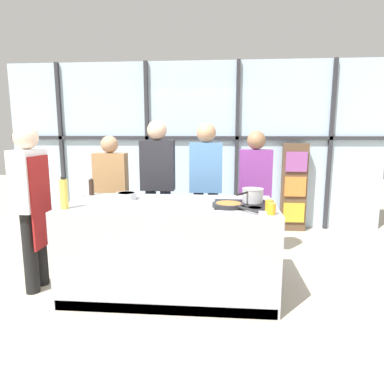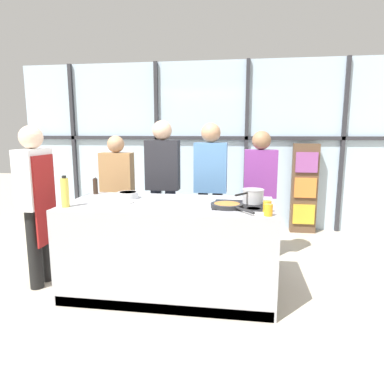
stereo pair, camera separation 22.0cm
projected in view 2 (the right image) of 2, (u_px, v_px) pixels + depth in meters
The scene contains 17 objects.
ground_plane at pixel (171, 290), 3.61m from camera, with size 18.00×18.00×0.00m, color #BCB29E.
back_window_wall at pixel (201, 146), 5.88m from camera, with size 6.40×0.10×2.80m.
bookshelf at pixel (304, 189), 5.57m from camera, with size 0.40×0.19×1.46m.
demo_island at pixel (170, 247), 3.53m from camera, with size 2.09×0.99×0.94m.
chef at pixel (36, 197), 3.59m from camera, with size 0.24×0.43×1.71m.
spectator_far_left at pixel (117, 188), 4.59m from camera, with size 0.43×0.22×1.59m.
spectator_center_left at pixel (163, 179), 4.48m from camera, with size 0.43×0.25×1.79m.
spectator_center_right at pixel (210, 181), 4.39m from camera, with size 0.41×0.25×1.75m.
spectator_far_right at pixel (260, 187), 4.31m from camera, with size 0.40×0.23×1.66m.
frying_pan at pixel (227, 205), 3.23m from camera, with size 0.41×0.48×0.04m.
saucepan at pixel (253, 196), 3.44m from camera, with size 0.29×0.35×0.14m.
white_plate at pixel (122, 202), 3.45m from camera, with size 0.24×0.24×0.01m, color white.
mixing_bowl at pixel (128, 195), 3.69m from camera, with size 0.22×0.22×0.07m.
oil_bottle at pixel (65, 192), 3.24m from camera, with size 0.07×0.07×0.30m.
pepper_grinder at pixel (95, 186), 3.93m from camera, with size 0.05×0.05×0.21m.
juice_glass_near at pixel (268, 210), 2.92m from camera, with size 0.08×0.08×0.10m, color orange.
juice_glass_far at pixel (267, 206), 3.05m from camera, with size 0.08×0.08×0.10m, color orange.
Camera 2 is at (0.72, -3.31, 1.65)m, focal length 32.00 mm.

